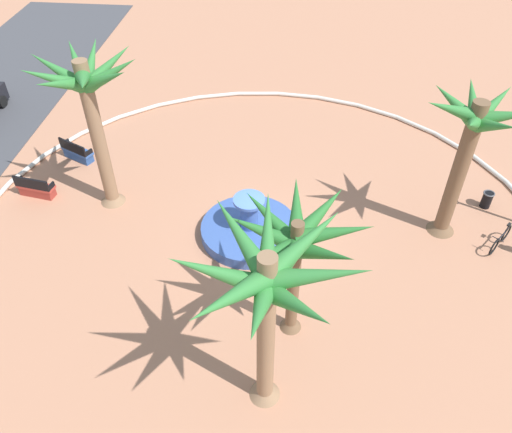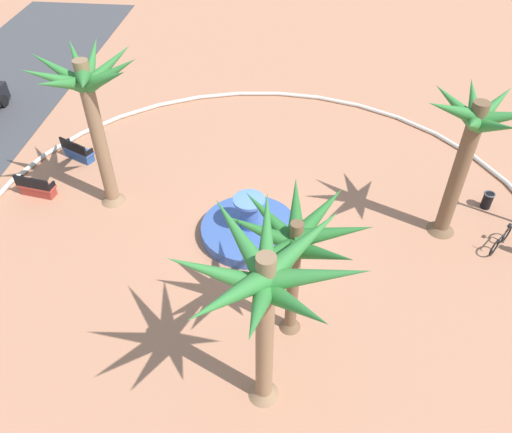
# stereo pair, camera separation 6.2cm
# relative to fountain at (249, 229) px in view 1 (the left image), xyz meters

# --- Properties ---
(ground_plane) EXTENTS (80.00, 80.00, 0.00)m
(ground_plane) POSITION_rel_fountain_xyz_m (-0.07, -0.37, -0.28)
(ground_plane) COLOR tan
(plaza_curb) EXTENTS (22.67, 22.67, 0.20)m
(plaza_curb) POSITION_rel_fountain_xyz_m (-0.07, -0.37, -0.18)
(plaza_curb) COLOR silver
(plaza_curb) RESTS_ON ground
(fountain) EXTENTS (3.72, 3.72, 1.78)m
(fountain) POSITION_rel_fountain_xyz_m (0.00, 0.00, 0.00)
(fountain) COLOR #38569E
(fountain) RESTS_ON ground
(palm_tree_near_fountain) EXTENTS (4.08, 4.07, 6.44)m
(palm_tree_near_fountain) POSITION_rel_fountain_xyz_m (1.47, 5.85, 4.54)
(palm_tree_near_fountain) COLOR #8E6B4C
(palm_tree_near_fountain) RESTS_ON ground
(palm_tree_by_curb) EXTENTS (4.58, 4.62, 5.99)m
(palm_tree_by_curb) POSITION_rel_fountain_xyz_m (-6.61, -1.14, 4.35)
(palm_tree_by_curb) COLOR #8E6B4C
(palm_tree_by_curb) RESTS_ON ground
(palm_tree_mid_plaza) EXTENTS (3.47, 3.64, 5.85)m
(palm_tree_mid_plaza) POSITION_rel_fountain_xyz_m (0.99, -7.39, 3.83)
(palm_tree_mid_plaza) COLOR brown
(palm_tree_mid_plaza) RESTS_ON ground
(palm_tree_far_side) EXTENTS (4.15, 4.14, 4.81)m
(palm_tree_far_side) POSITION_rel_fountain_xyz_m (-4.15, -1.76, 3.54)
(palm_tree_far_side) COLOR brown
(palm_tree_far_side) RESTS_ON ground
(bench_east) EXTENTS (0.76, 1.66, 1.00)m
(bench_east) POSITION_rel_fountain_xyz_m (1.53, 9.14, 0.07)
(bench_east) COLOR #B73D33
(bench_east) RESTS_ON ground
(bench_west) EXTENTS (1.16, 1.65, 1.00)m
(bench_west) POSITION_rel_fountain_xyz_m (4.25, 8.37, 0.07)
(bench_west) COLOR #335BA8
(bench_west) RESTS_ON ground
(trash_bin) EXTENTS (0.46, 0.46, 0.73)m
(trash_bin) POSITION_rel_fountain_xyz_m (2.58, -9.46, 0.11)
(trash_bin) COLOR black
(trash_bin) RESTS_ON ground
(bicycle_red_frame) EXTENTS (1.37, 1.13, 0.94)m
(bicycle_red_frame) POSITION_rel_fountain_xyz_m (0.23, -9.40, 0.10)
(bicycle_red_frame) COLOR black
(bicycle_red_frame) RESTS_ON ground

